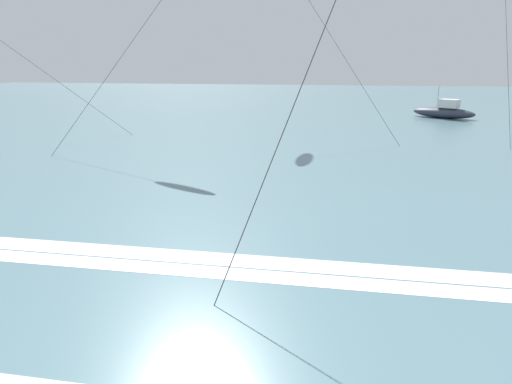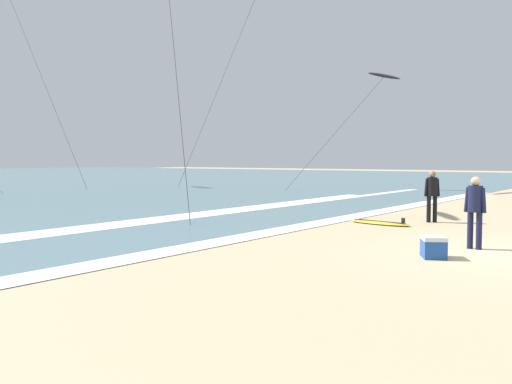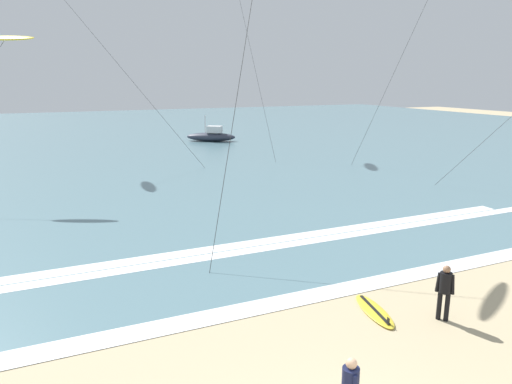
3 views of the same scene
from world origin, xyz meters
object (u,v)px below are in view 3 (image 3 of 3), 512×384
object	(u,v)px
offshore_boat	(211,136)
surfer_right_near	(445,288)
kite_yellow_mid_center	(5,39)
surfboard_near_water	(374,311)

from	to	relation	value
offshore_boat	surfer_right_near	bearing A→B (deg)	-99.55
surfer_right_near	kite_yellow_mid_center	xyz separation A→B (m)	(-11.02, 21.90, 7.65)
surfer_right_near	surfboard_near_water	xyz separation A→B (m)	(-1.44, 1.11, -0.91)
kite_yellow_mid_center	surfer_right_near	bearing A→B (deg)	-63.29
surfboard_near_water	offshore_boat	distance (m)	38.52
surfer_right_near	surfboard_near_water	size ratio (longest dim) A/B	0.73
surfboard_near_water	kite_yellow_mid_center	world-z (taller)	kite_yellow_mid_center
kite_yellow_mid_center	offshore_boat	xyz separation A→B (m)	(17.55, 16.90, -8.06)
surfer_right_near	surfboard_near_water	distance (m)	2.03
kite_yellow_mid_center	offshore_boat	world-z (taller)	kite_yellow_mid_center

